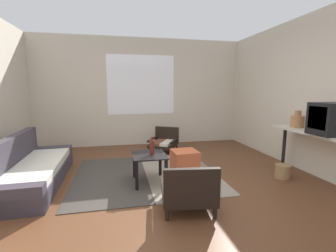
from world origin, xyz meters
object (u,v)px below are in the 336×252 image
at_px(armchair_striped_foreground, 189,191).
at_px(console_shelf, 317,137).
at_px(armchair_by_window, 164,141).
at_px(glass_bottle, 152,147).
at_px(clay_vase, 297,121).
at_px(coffee_table, 149,160).
at_px(crt_television, 333,119).
at_px(wicker_basket, 283,171).
at_px(ottoman_orange, 185,160).
at_px(couch, 30,170).

height_order(armchair_striped_foreground, console_shelf, console_shelf).
xyz_separation_m(armchair_by_window, glass_bottle, (-0.55, -1.83, 0.33)).
bearing_deg(glass_bottle, clay_vase, -1.50).
distance_m(coffee_table, armchair_striped_foreground, 1.02).
distance_m(armchair_by_window, console_shelf, 3.05).
distance_m(armchair_by_window, crt_television, 3.29).
bearing_deg(wicker_basket, coffee_table, 172.91).
bearing_deg(crt_television, ottoman_orange, 147.42).
bearing_deg(crt_television, coffee_table, 164.09).
height_order(couch, armchair_by_window, couch).
distance_m(armchair_by_window, wicker_basket, 2.61).
bearing_deg(armchair_striped_foreground, console_shelf, 12.03).
xyz_separation_m(ottoman_orange, console_shelf, (1.83, -0.93, 0.53)).
bearing_deg(glass_bottle, console_shelf, -11.18).
bearing_deg(armchair_by_window, coffee_table, -108.08).
relative_size(coffee_table, ottoman_orange, 1.31).
distance_m(couch, ottoman_orange, 2.48).
bearing_deg(console_shelf, glass_bottle, 168.82).
xyz_separation_m(glass_bottle, wicker_basket, (2.10, -0.27, -0.45)).
xyz_separation_m(coffee_table, glass_bottle, (0.04, 0.01, 0.21)).
bearing_deg(armchair_striped_foreground, wicker_basket, 20.71).
height_order(glass_bottle, wicker_basket, glass_bottle).
distance_m(couch, wicker_basket, 3.97).
bearing_deg(armchair_striped_foreground, armchair_by_window, 84.71).
distance_m(armchair_by_window, clay_vase, 2.78).
bearing_deg(console_shelf, ottoman_orange, 152.98).
bearing_deg(ottoman_orange, armchair_by_window, 94.00).
xyz_separation_m(ottoman_orange, glass_bottle, (-0.65, -0.44, 0.39)).
relative_size(armchair_by_window, glass_bottle, 2.94).
bearing_deg(clay_vase, console_shelf, -90.00).
xyz_separation_m(couch, armchair_by_window, (2.38, 1.52, 0.01)).
bearing_deg(coffee_table, armchair_striped_foreground, -70.27).
relative_size(crt_television, glass_bottle, 1.97).
distance_m(ottoman_orange, crt_television, 2.33).
height_order(console_shelf, wicker_basket, console_shelf).
bearing_deg(ottoman_orange, armchair_striped_foreground, -104.21).
bearing_deg(wicker_basket, armchair_striped_foreground, -159.29).
distance_m(crt_television, clay_vase, 0.67).
distance_m(clay_vase, wicker_basket, 0.90).
xyz_separation_m(ottoman_orange, crt_television, (1.83, -1.17, 0.85)).
bearing_deg(ottoman_orange, clay_vase, -15.52).
distance_m(clay_vase, glass_bottle, 2.51).
bearing_deg(console_shelf, couch, 169.48).
bearing_deg(armchair_striped_foreground, couch, 149.16).
relative_size(coffee_table, glass_bottle, 2.08).
distance_m(ottoman_orange, console_shelf, 2.12).
xyz_separation_m(clay_vase, wicker_basket, (-0.38, -0.21, -0.79)).
height_order(console_shelf, glass_bottle, console_shelf).
bearing_deg(glass_bottle, couch, 170.39).
relative_size(couch, clay_vase, 7.29).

